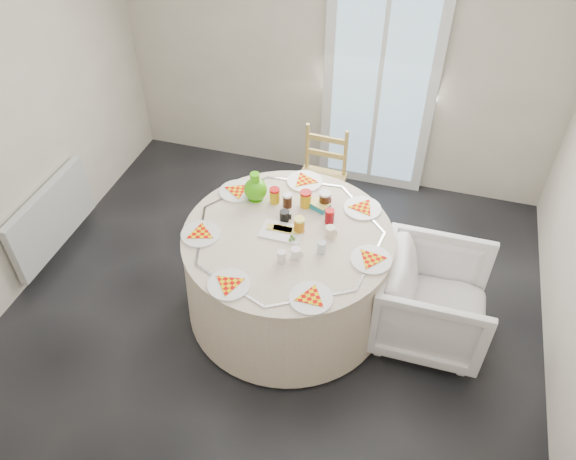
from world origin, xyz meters
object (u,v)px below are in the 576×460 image
(table, at_px, (288,272))
(wooden_chair, at_px, (320,178))
(green_pitcher, at_px, (255,187))
(armchair, at_px, (434,297))
(radiator, at_px, (52,218))

(table, distance_m, wooden_chair, 1.07)
(table, bearing_deg, green_pitcher, 137.94)
(armchair, distance_m, green_pitcher, 1.50)
(table, xyz_separation_m, wooden_chair, (-0.03, 1.06, 0.09))
(radiator, xyz_separation_m, wooden_chair, (2.00, 1.03, 0.09))
(table, xyz_separation_m, green_pitcher, (-0.34, 0.31, 0.49))
(table, height_order, armchair, armchair)
(wooden_chair, relative_size, armchair, 1.14)
(table, height_order, green_pitcher, green_pitcher)
(radiator, height_order, green_pitcher, green_pitcher)
(wooden_chair, xyz_separation_m, armchair, (1.09, -1.01, -0.08))
(wooden_chair, bearing_deg, armchair, -40.14)
(table, relative_size, armchair, 1.95)
(wooden_chair, height_order, green_pitcher, green_pitcher)
(radiator, relative_size, armchair, 1.28)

